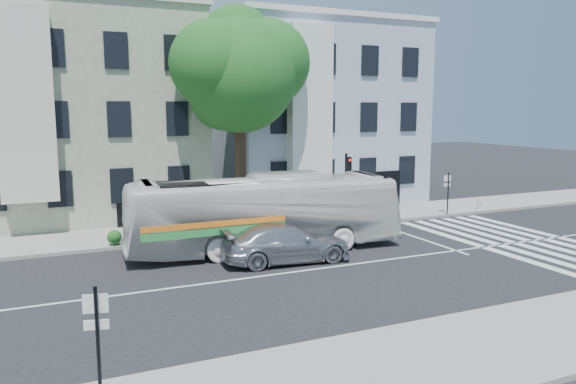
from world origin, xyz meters
TOP-DOWN VIEW (x-y plane):
  - ground at (0.00, 0.00)m, footprint 120.00×120.00m
  - sidewalk_far at (0.00, 8.00)m, footprint 80.00×4.00m
  - sidewalk_near at (0.00, -8.00)m, footprint 80.00×4.00m
  - building_left at (-7.00, 15.00)m, footprint 12.00×10.00m
  - building_right at (7.00, 15.00)m, footprint 12.00×10.00m
  - street_tree at (0.06, 8.74)m, footprint 7.30×5.90m
  - bus at (-0.78, 3.38)m, footprint 3.62×11.68m
  - sedan at (-0.68, 1.41)m, footprint 2.46×5.25m
  - hedge at (-2.25, 6.30)m, footprint 8.53×2.07m
  - traffic_signal at (4.66, 5.94)m, footprint 0.39×0.51m
  - fire_hydrant at (13.81, 6.50)m, footprint 0.39×0.24m
  - near_sign_pole at (-8.51, -7.49)m, footprint 0.46×0.21m
  - far_sign_pole at (11.15, 6.15)m, footprint 0.42×0.17m

SIDE VIEW (x-z plane):
  - ground at x=0.00m, z-range 0.00..0.00m
  - sidewalk_far at x=0.00m, z-range 0.00..0.15m
  - sidewalk_near at x=0.00m, z-range 0.00..0.15m
  - fire_hydrant at x=13.81m, z-range 0.16..0.84m
  - hedge at x=-2.25m, z-range 0.15..0.85m
  - sedan at x=-0.68m, z-range 0.00..1.48m
  - bus at x=-0.78m, z-range 0.00..3.20m
  - far_sign_pole at x=11.15m, z-range 0.47..2.77m
  - near_sign_pole at x=-8.51m, z-range 0.49..3.05m
  - traffic_signal at x=4.66m, z-range 0.54..4.26m
  - building_left at x=-7.00m, z-range 0.00..11.00m
  - building_right at x=7.00m, z-range 0.00..11.00m
  - street_tree at x=0.06m, z-range 2.28..13.38m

